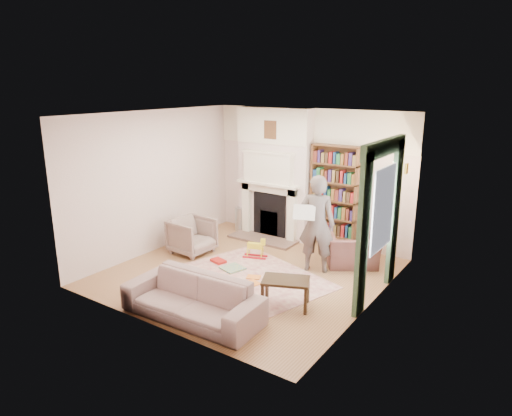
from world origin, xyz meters
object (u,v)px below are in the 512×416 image
Objects in this scene: bookcase at (334,191)px; paraffin_heater at (240,219)px; armchair_left at (192,236)px; rocking_horse at (255,248)px; armchair_reading at (352,250)px; man_reading at (317,224)px; coffee_table at (286,293)px; sofa at (192,298)px.

paraffin_heater is (-2.21, -0.22, -0.90)m from bookcase.
armchair_left is 1.67× the size of rocking_horse.
armchair_reading is at bearing 2.71° from rocking_horse.
man_reading reaches higher than rocking_horse.
bookcase is 3.05m from coffee_table.
armchair_left is 1.30m from rocking_horse.
armchair_reading reaches higher than paraffin_heater.
armchair_reading is 3.35m from sofa.
armchair_left is (-2.90, -1.18, 0.04)m from armchair_reading.
armchair_left is 2.87m from coffee_table.
man_reading reaches higher than armchair_left.
man_reading reaches higher than coffee_table.
armchair_left is at bearing 137.95° from coffee_table.
armchair_left is at bearing -11.27° from armchair_reading.
sofa is at bearing -63.50° from paraffin_heater.
armchair_left reaches higher than paraffin_heater.
bookcase is 1.36m from armchair_reading.
man_reading is at bearing -24.13° from paraffin_heater.
rocking_horse is at bearing -13.13° from man_reading.
armchair_reading is 2.05× the size of rocking_horse.
bookcase is 1.05× the size of man_reading.
paraffin_heater is (-2.51, 1.12, -0.61)m from man_reading.
armchair_reading is 0.54× the size of man_reading.
coffee_table is (-0.18, -2.10, -0.08)m from armchair_reading.
man_reading is 2.81m from paraffin_heater.
man_reading reaches higher than sofa.
man_reading is (-0.45, -0.60, 0.58)m from armchair_reading.
armchair_left reaches higher than coffee_table.
armchair_left reaches higher than sofa.
sofa is 2.70m from man_reading.
coffee_table is at bearing 81.56° from man_reading.
man_reading reaches higher than armchair_reading.
armchair_left is at bearing -178.99° from rocking_horse.
sofa is (1.77, -1.97, -0.05)m from armchair_left.
armchair_reading reaches higher than rocking_horse.
coffee_table is at bearing -78.93° from bookcase.
armchair_left is at bearing -5.06° from man_reading.
coffee_table is at bearing 51.51° from armchair_reading.
armchair_left is 1.71m from paraffin_heater.
man_reading reaches higher than paraffin_heater.
bookcase reaches higher than coffee_table.
bookcase is 3.00m from armchair_left.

